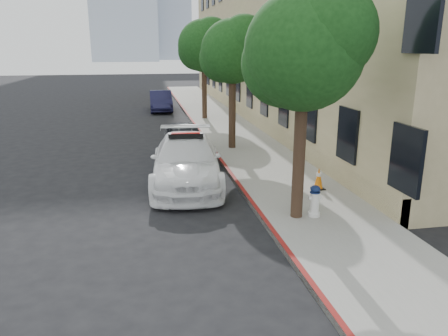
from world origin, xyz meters
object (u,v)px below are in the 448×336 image
police_car (186,161)px  parked_car_far (161,101)px  fire_hydrant (315,201)px  traffic_cone (319,178)px  parked_car_mid (185,140)px

police_car → parked_car_far: bearing=95.5°
fire_hydrant → traffic_cone: size_ratio=1.21×
parked_car_far → traffic_cone: bearing=-77.6°
police_car → parked_car_far: 16.84m
police_car → parked_car_mid: 3.79m
parked_car_far → fire_hydrant: (2.83, -20.59, -0.14)m
parked_car_mid → police_car: bearing=-96.2°
parked_car_far → police_car: bearing=-89.2°
police_car → traffic_cone: police_car is taller
traffic_cone → parked_car_mid: bearing=122.4°
traffic_cone → parked_car_far: bearing=101.6°
fire_hydrant → traffic_cone: bearing=65.2°
parked_car_mid → traffic_cone: 6.50m
parked_car_mid → traffic_cone: (3.48, -5.49, -0.19)m
police_car → traffic_cone: (3.83, -1.71, -0.30)m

